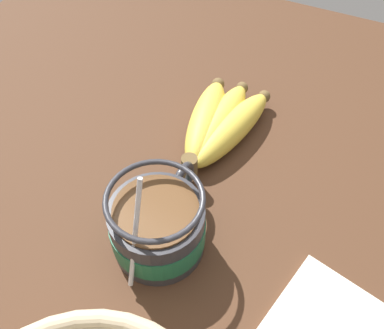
# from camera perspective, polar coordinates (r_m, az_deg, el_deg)

# --- Properties ---
(table) EXTENTS (1.05, 1.05, 0.03)m
(table) POSITION_cam_1_polar(r_m,az_deg,el_deg) (0.53, -1.76, -7.22)
(table) COLOR #422819
(table) RESTS_ON ground
(coffee_mug) EXTENTS (0.15, 0.10, 0.14)m
(coffee_mug) POSITION_cam_1_polar(r_m,az_deg,el_deg) (0.46, -4.32, -8.28)
(coffee_mug) COLOR #28282D
(coffee_mug) RESTS_ON table
(banana_bunch) EXTENTS (0.19, 0.11, 0.04)m
(banana_bunch) POSITION_cam_1_polar(r_m,az_deg,el_deg) (0.58, 3.58, 5.39)
(banana_bunch) COLOR brown
(banana_bunch) RESTS_ON table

